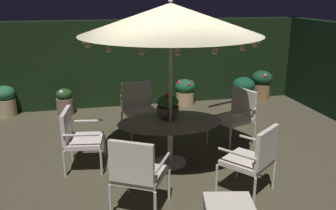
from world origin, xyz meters
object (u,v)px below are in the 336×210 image
(patio_chair_north, at_px, (140,106))
(potted_plant_back_left, at_px, (128,97))
(potted_plant_right_near, at_px, (5,100))
(potted_plant_left_far, at_px, (65,101))
(patio_umbrella, at_px, (171,19))
(ottoman_footrest, at_px, (229,205))
(potted_plant_front_corner, at_px, (185,91))
(potted_plant_back_center, at_px, (243,90))
(centerpiece_planter, at_px, (168,105))
(patio_dining_table, at_px, (170,129))
(patio_chair_southeast, at_px, (254,156))
(patio_chair_south, at_px, (236,113))
(patio_chair_east, at_px, (137,171))
(patio_chair_northeast, at_px, (78,135))
(potted_plant_right_far, at_px, (262,83))

(patio_chair_north, xyz_separation_m, potted_plant_back_left, (-0.02, 1.69, -0.29))
(potted_plant_back_left, height_order, potted_plant_right_near, potted_plant_right_near)
(potted_plant_left_far, height_order, potted_plant_right_near, potted_plant_right_near)
(patio_umbrella, xyz_separation_m, potted_plant_back_left, (-0.30, 3.11, -2.00))
(ottoman_footrest, distance_m, potted_plant_front_corner, 5.04)
(potted_plant_back_left, bearing_deg, potted_plant_back_center, -6.41)
(patio_umbrella, height_order, patio_chair_north, patio_umbrella)
(centerpiece_planter, bearing_deg, patio_umbrella, -87.61)
(ottoman_footrest, height_order, potted_plant_left_far, potted_plant_left_far)
(patio_chair_north, relative_size, potted_plant_front_corner, 1.60)
(patio_dining_table, relative_size, patio_chair_southeast, 1.69)
(ottoman_footrest, bearing_deg, potted_plant_right_near, 123.45)
(patio_umbrella, height_order, potted_plant_right_near, patio_umbrella)
(patio_chair_north, xyz_separation_m, patio_chair_south, (1.61, -0.88, 0.02))
(patio_chair_north, bearing_deg, ottoman_footrest, -80.79)
(patio_chair_southeast, distance_m, potted_plant_left_far, 4.91)
(patio_chair_east, bearing_deg, centerpiece_planter, 63.61)
(patio_chair_north, distance_m, patio_chair_southeast, 2.82)
(patio_dining_table, distance_m, patio_chair_northeast, 1.44)
(patio_chair_northeast, distance_m, patio_chair_south, 2.79)
(patio_dining_table, relative_size, patio_chair_northeast, 1.76)
(potted_plant_left_far, bearing_deg, potted_plant_right_far, 2.21)
(patio_chair_north, bearing_deg, patio_dining_table, -79.14)
(centerpiece_planter, relative_size, potted_plant_back_left, 0.73)
(ottoman_footrest, relative_size, potted_plant_left_far, 1.04)
(patio_umbrella, relative_size, ottoman_footrest, 4.31)
(centerpiece_planter, xyz_separation_m, potted_plant_front_corner, (1.12, 2.98, -0.61))
(patio_chair_northeast, xyz_separation_m, patio_chair_southeast, (2.31, -1.35, 0.02))
(patio_dining_table, bearing_deg, potted_plant_front_corner, 70.54)
(potted_plant_right_near, bearing_deg, potted_plant_back_center, -3.90)
(patio_umbrella, relative_size, potted_plant_back_left, 4.79)
(potted_plant_right_far, relative_size, potted_plant_back_center, 1.08)
(potted_plant_front_corner, bearing_deg, patio_dining_table, -109.46)
(patio_dining_table, relative_size, patio_chair_east, 1.62)
(potted_plant_right_near, relative_size, potted_plant_back_center, 1.00)
(centerpiece_planter, height_order, potted_plant_left_far, centerpiece_planter)
(potted_plant_back_center, bearing_deg, patio_chair_northeast, -146.58)
(potted_plant_right_near, distance_m, potted_plant_right_far, 6.23)
(patio_chair_northeast, height_order, potted_plant_back_center, patio_chair_northeast)
(ottoman_footrest, height_order, potted_plant_front_corner, potted_plant_front_corner)
(patio_chair_northeast, relative_size, potted_plant_right_near, 1.38)
(patio_umbrella, height_order, patio_chair_southeast, patio_umbrella)
(potted_plant_left_far, height_order, potted_plant_back_left, potted_plant_left_far)
(patio_chair_north, bearing_deg, patio_chair_east, -99.22)
(patio_chair_south, distance_m, potted_plant_front_corner, 2.62)
(patio_umbrella, height_order, potted_plant_right_far, patio_umbrella)
(patio_umbrella, relative_size, potted_plant_right_near, 3.92)
(patio_umbrella, distance_m, potted_plant_right_far, 4.87)
(patio_chair_east, relative_size, potted_plant_right_near, 1.49)
(patio_dining_table, height_order, patio_chair_northeast, patio_chair_northeast)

